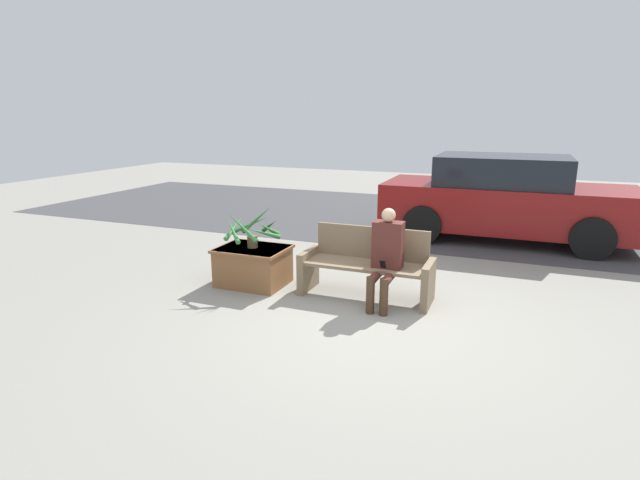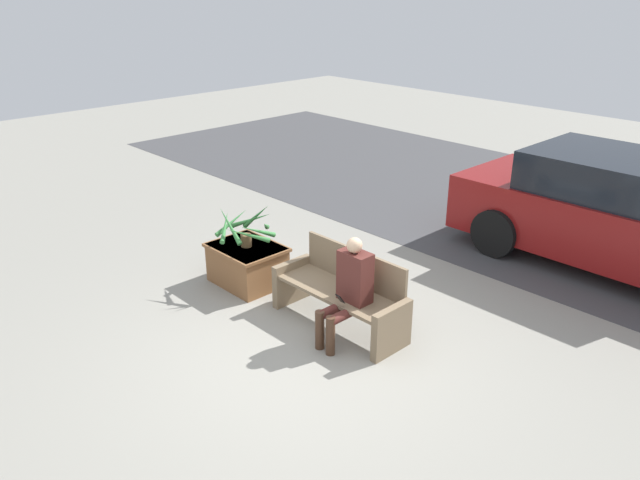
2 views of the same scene
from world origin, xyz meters
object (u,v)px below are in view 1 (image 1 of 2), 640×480
Objects in this scene: bench at (367,266)px; planter_box at (253,265)px; person_seated at (386,254)px; potted_plant at (252,229)px; parked_car at (505,199)px.

planter_box is (-1.62, -0.15, -0.13)m from bench.
person_seated is 1.92m from potted_plant.
person_seated reaches higher than planter_box.
bench is 1.41× the size of person_seated.
bench reaches higher than planter_box.
planter_box is 0.21× the size of parked_car.
potted_plant is (-1.91, 0.06, 0.14)m from person_seated.
parked_car is (1.24, 4.11, 0.13)m from person_seated.
planter_box is at bearing -174.67° from bench.
person_seated is 0.27× the size of parked_car.
potted_plant is 5.14m from parked_car.
person_seated is at bearing -1.54° from planter_box.
parked_car reaches higher than person_seated.
parked_car is at bearing 73.28° from person_seated.
person_seated is 1.28× the size of planter_box.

